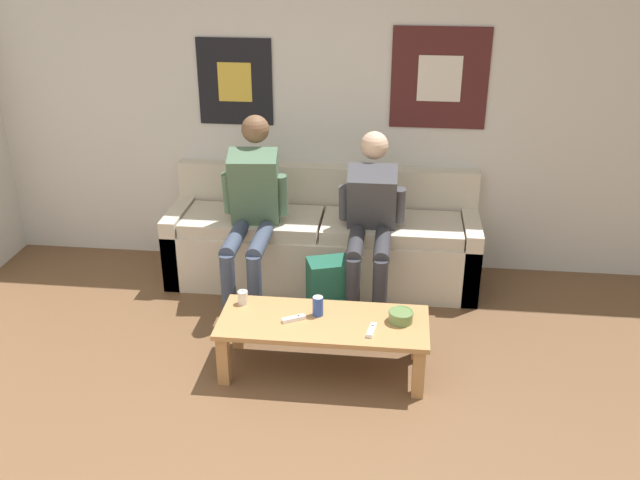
% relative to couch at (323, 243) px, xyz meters
% --- Properties ---
extents(wall_back, '(10.00, 0.07, 2.55)m').
position_rel_couch_xyz_m(wall_back, '(-0.24, 0.34, 0.98)').
color(wall_back, silver).
rests_on(wall_back, ground_plane).
extents(couch, '(2.31, 0.68, 0.83)m').
position_rel_couch_xyz_m(couch, '(0.00, 0.00, 0.00)').
color(couch, beige).
rests_on(couch, ground_plane).
extents(coffee_table, '(1.26, 0.51, 0.35)m').
position_rel_couch_xyz_m(coffee_table, '(0.14, -1.22, -0.01)').
color(coffee_table, '#B27F4C').
rests_on(coffee_table, ground_plane).
extents(person_seated_adult, '(0.47, 0.94, 1.30)m').
position_rel_couch_xyz_m(person_seated_adult, '(-0.46, -0.35, 0.41)').
color(person_seated_adult, '#384256').
rests_on(person_seated_adult, ground_plane).
extents(person_seated_teen, '(0.47, 0.94, 1.20)m').
position_rel_couch_xyz_m(person_seated_teen, '(0.37, -0.34, 0.37)').
color(person_seated_teen, '#2D2D33').
rests_on(person_seated_teen, ground_plane).
extents(backpack, '(0.34, 0.30, 0.48)m').
position_rel_couch_xyz_m(backpack, '(0.12, -0.67, -0.07)').
color(backpack, '#1E5642').
rests_on(backpack, ground_plane).
extents(ceramic_bowl, '(0.15, 0.15, 0.07)m').
position_rel_couch_xyz_m(ceramic_bowl, '(0.60, -1.18, 0.09)').
color(ceramic_bowl, '#607F47').
rests_on(ceramic_bowl, coffee_table).
extents(pillar_candle, '(0.06, 0.06, 0.10)m').
position_rel_couch_xyz_m(pillar_candle, '(-0.38, -1.07, 0.10)').
color(pillar_candle, silver).
rests_on(pillar_candle, coffee_table).
extents(drink_can_blue, '(0.07, 0.07, 0.12)m').
position_rel_couch_xyz_m(drink_can_blue, '(0.10, -1.16, 0.11)').
color(drink_can_blue, '#28479E').
rests_on(drink_can_blue, coffee_table).
extents(game_controller_near_left, '(0.06, 0.15, 0.03)m').
position_rel_couch_xyz_m(game_controller_near_left, '(0.43, -1.32, 0.06)').
color(game_controller_near_left, white).
rests_on(game_controller_near_left, coffee_table).
extents(game_controller_near_right, '(0.14, 0.10, 0.03)m').
position_rel_couch_xyz_m(game_controller_near_right, '(-0.04, -1.24, 0.06)').
color(game_controller_near_right, white).
rests_on(game_controller_near_right, coffee_table).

